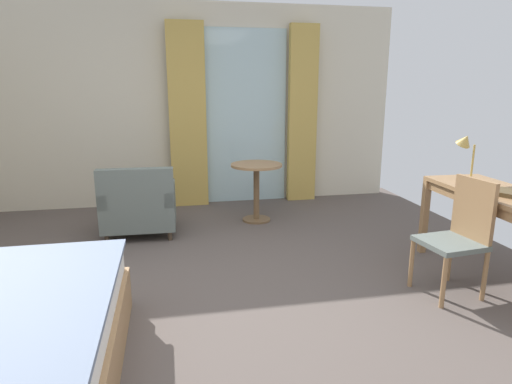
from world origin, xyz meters
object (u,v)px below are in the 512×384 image
desk_lamp (467,149)px  desk_chair (460,232)px  writing_desk (506,204)px  armchair_by_window (139,206)px  round_cafe_table (256,179)px

desk_lamp → desk_chair: bearing=-125.9°
writing_desk → desk_lamp: size_ratio=3.44×
desk_lamp → armchair_by_window: (-2.95, 1.29, -0.72)m
desk_lamp → round_cafe_table: 2.28m
writing_desk → armchair_by_window: 3.49m
desk_lamp → round_cafe_table: bearing=136.1°
desk_chair → round_cafe_table: desk_chair is taller
armchair_by_window → writing_desk: bearing=-31.2°
writing_desk → desk_chair: desk_chair is taller
desk_lamp → round_cafe_table: desk_lamp is taller
desk_lamp → armchair_by_window: 3.29m
round_cafe_table → desk_lamp: bearing=-43.9°
desk_lamp → writing_desk: bearing=-87.2°
desk_lamp → round_cafe_table: (-1.60, 1.54, -0.53)m
desk_chair → armchair_by_window: (-2.50, 1.90, -0.18)m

